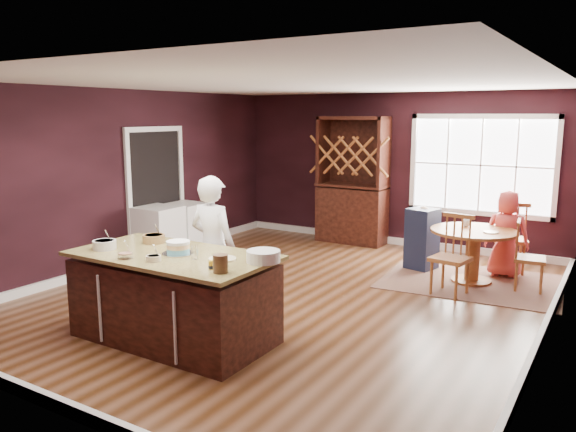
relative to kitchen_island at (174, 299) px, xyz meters
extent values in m
plane|color=brown|center=(0.32, 1.89, -0.44)|extent=(7.00, 7.00, 0.00)
plane|color=white|center=(0.32, 1.89, 2.26)|extent=(7.00, 7.00, 0.00)
plane|color=black|center=(0.32, 5.39, 0.91)|extent=(6.00, 0.00, 6.00)
plane|color=black|center=(0.32, -1.61, 0.91)|extent=(6.00, 0.00, 6.00)
plane|color=black|center=(-2.68, 1.89, 0.91)|extent=(0.00, 7.00, 7.00)
plane|color=black|center=(3.32, 1.89, 0.91)|extent=(0.00, 7.00, 7.00)
cube|color=black|center=(0.00, 0.00, -0.02)|extent=(2.04, 1.03, 0.83)
cube|color=#C6BB61|center=(0.00, 0.00, 0.46)|extent=(2.12, 1.11, 0.04)
cylinder|color=brown|center=(2.15, 3.69, -0.42)|extent=(0.55, 0.55, 0.04)
cylinder|color=brown|center=(2.15, 3.69, -0.08)|extent=(0.20, 0.20, 0.67)
cylinder|color=brown|center=(2.15, 3.69, 0.29)|extent=(1.17, 1.17, 0.04)
imported|color=white|center=(-0.07, 0.74, 0.39)|extent=(0.60, 0.40, 1.65)
cylinder|color=silver|center=(-0.75, -0.22, 0.53)|extent=(0.24, 0.24, 0.09)
cylinder|color=olive|center=(-0.52, 0.26, 0.53)|extent=(0.24, 0.24, 0.09)
cylinder|color=silver|center=(-0.26, -0.39, 0.51)|extent=(0.15, 0.15, 0.06)
cylinder|color=beige|center=(0.05, -0.31, 0.51)|extent=(0.14, 0.14, 0.05)
cylinder|color=silver|center=(0.34, -0.05, 0.55)|extent=(0.07, 0.07, 0.14)
cylinder|color=#FAF3C5|center=(0.59, 0.07, 0.49)|extent=(0.27, 0.27, 0.02)
cylinder|color=white|center=(0.98, 0.22, 0.54)|extent=(0.33, 0.33, 0.11)
cylinder|color=#4F3A28|center=(0.86, -0.29, 0.56)|extent=(0.14, 0.14, 0.17)
cube|color=brown|center=(2.15, 3.69, -0.43)|extent=(2.48, 1.99, 0.01)
imported|color=#CE4440|center=(2.48, 4.23, 0.19)|extent=(0.65, 0.45, 1.26)
cylinder|color=beige|center=(2.39, 3.61, 0.32)|extent=(0.21, 0.21, 0.02)
imported|color=silver|center=(1.99, 3.87, 0.36)|extent=(0.16, 0.16, 0.10)
cube|color=#3E2114|center=(-0.37, 5.11, 0.71)|extent=(1.25, 0.52, 2.29)
cube|color=white|center=(-2.32, 2.17, 0.01)|extent=(0.62, 0.60, 0.90)
cube|color=white|center=(-2.32, 2.81, 0.00)|extent=(0.60, 0.58, 0.87)
camera|label=1|loc=(3.91, -4.13, 1.88)|focal=35.00mm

